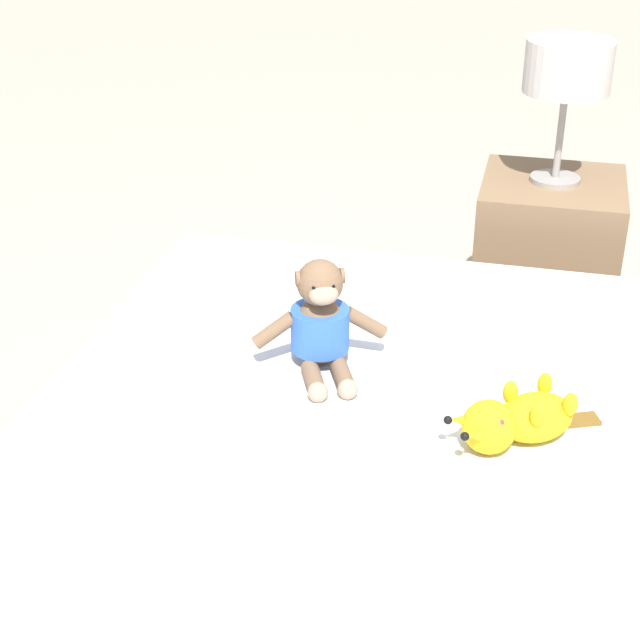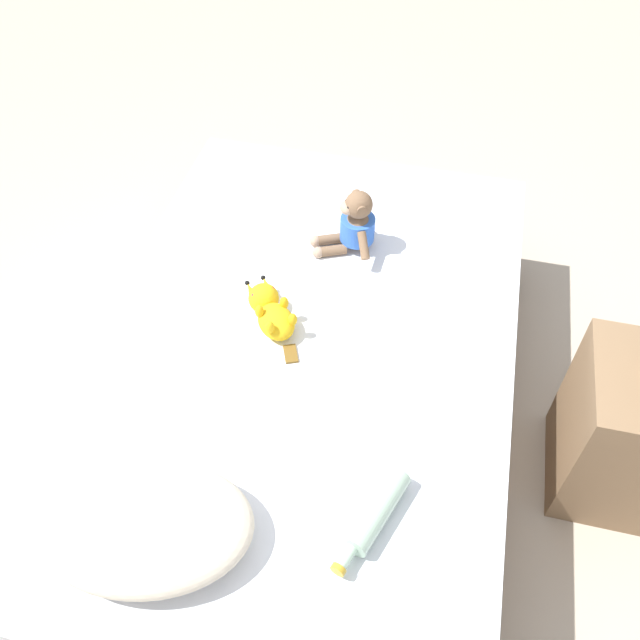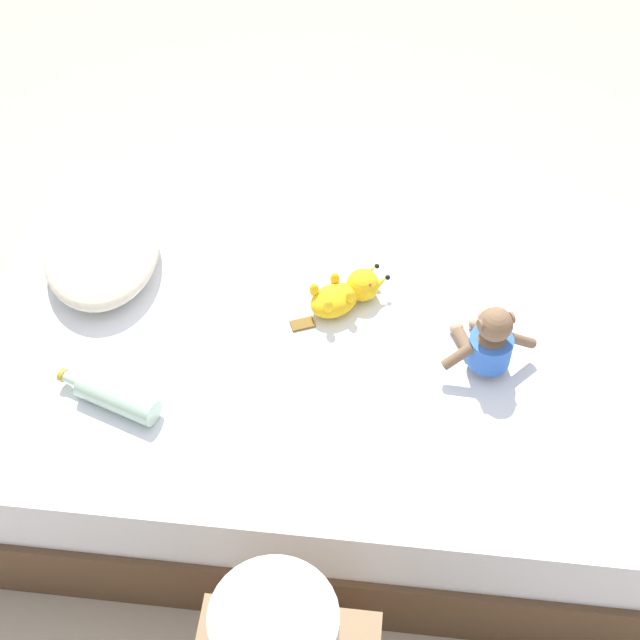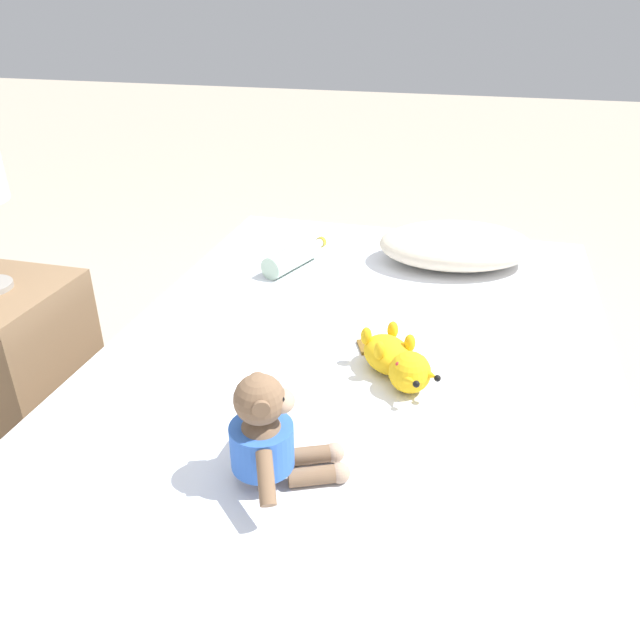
{
  "view_description": "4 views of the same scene",
  "coord_description": "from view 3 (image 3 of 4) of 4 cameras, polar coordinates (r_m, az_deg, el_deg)",
  "views": [
    {
      "loc": [
        1.66,
        -0.06,
        1.53
      ],
      "look_at": [
        -0.08,
        -0.48,
        0.57
      ],
      "focal_mm": 55.43,
      "sensor_mm": 36.0,
      "label": 1
    },
    {
      "loc": [
        -0.36,
        1.26,
        2.09
      ],
      "look_at": [
        -0.06,
        -0.01,
        0.59
      ],
      "focal_mm": 37.15,
      "sensor_mm": 36.0,
      "label": 2
    },
    {
      "loc": [
        -1.71,
        -0.19,
        2.49
      ],
      "look_at": [
        0.0,
        0.0,
        0.52
      ],
      "focal_mm": 50.76,
      "sensor_mm": 36.0,
      "label": 3
    },
    {
      "loc": [
        0.26,
        -1.34,
        1.31
      ],
      "look_at": [
        -0.08,
        -0.06,
        0.6
      ],
      "focal_mm": 34.66,
      "sensor_mm": 36.0,
      "label": 4
    }
  ],
  "objects": [
    {
      "name": "plush_yellow_creature",
      "position": [
        2.68,
        1.66,
        1.69
      ],
      "size": [
        0.24,
        0.29,
        0.1
      ],
      "color": "yellow",
      "rests_on": "bed"
    },
    {
      "name": "glass_bottle",
      "position": [
        2.51,
        -12.79,
        -4.78
      ],
      "size": [
        0.16,
        0.31,
        0.08
      ],
      "color": "#B2D1B7",
      "rests_on": "bed"
    },
    {
      "name": "bedside_lamp",
      "position": [
        1.74,
        -2.86,
        -19.21
      ],
      "size": [
        0.23,
        0.23,
        0.4
      ],
      "color": "gray",
      "rests_on": "nightstand"
    },
    {
      "name": "ground_plane",
      "position": [
        3.02,
        0.0,
        -6.53
      ],
      "size": [
        16.0,
        16.0,
        0.0
      ],
      "primitive_type": "plane",
      "color": "#B7A893"
    },
    {
      "name": "bed",
      "position": [
        2.83,
        0.0,
        -3.86
      ],
      "size": [
        1.36,
        2.06,
        0.47
      ],
      "color": "brown",
      "rests_on": "ground_plane"
    },
    {
      "name": "plush_monkey",
      "position": [
        2.54,
        10.6,
        -1.42
      ],
      "size": [
        0.25,
        0.27,
        0.24
      ],
      "color": "brown",
      "rests_on": "bed"
    },
    {
      "name": "pillow",
      "position": [
        2.87,
        -13.6,
        4.44
      ],
      "size": [
        0.59,
        0.46,
        0.13
      ],
      "color": "beige",
      "rests_on": "bed"
    }
  ]
}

